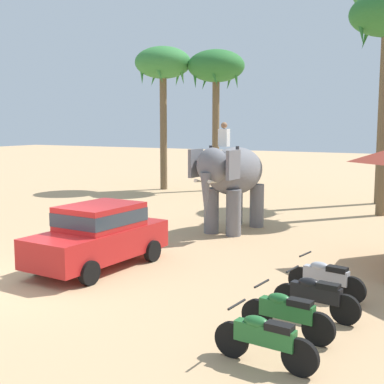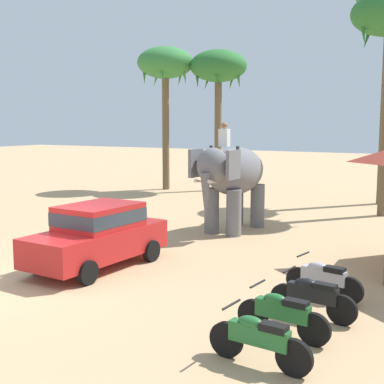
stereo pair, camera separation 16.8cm
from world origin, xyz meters
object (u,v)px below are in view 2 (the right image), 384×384
Objects in this scene: car_sedan_foreground at (98,233)px; palm_tree_near_hut at (165,67)px; elephant_with_mahout at (232,176)px; palm_tree_left_of_road at (218,70)px; motorcycle_fourth_in_row at (323,278)px; motorcycle_second_in_row at (282,313)px; motorcycle_mid_row at (312,296)px; motorcycle_nearest_camera at (259,338)px.

palm_tree_near_hut reaches higher than car_sedan_foreground.
palm_tree_left_of_road is at bearing 118.83° from elephant_with_mahout.
car_sedan_foreground reaches higher than motorcycle_fourth_in_row.
palm_tree_near_hut reaches higher than motorcycle_second_in_row.
palm_tree_left_of_road is at bearing 105.24° from car_sedan_foreground.
motorcycle_nearest_camera is at bearing -93.63° from motorcycle_mid_row.
palm_tree_near_hut is (-7.26, 15.11, 6.10)m from car_sedan_foreground.
car_sedan_foreground is 17.84m from palm_tree_near_hut.
motorcycle_fourth_in_row is (4.83, -5.67, -1.53)m from elephant_with_mahout.
elephant_with_mahout is 2.18× the size of motorcycle_mid_row.
motorcycle_nearest_camera is 23.62m from palm_tree_near_hut.
car_sedan_foreground is at bearing -74.76° from palm_tree_left_of_road.
elephant_with_mahout is (1.15, 6.06, 1.06)m from car_sedan_foreground.
palm_tree_left_of_road is at bearing 123.38° from motorcycle_fourth_in_row.
palm_tree_near_hut is (-8.41, 9.05, 5.04)m from elephant_with_mahout.
motorcycle_nearest_camera is at bearing -87.89° from motorcycle_second_in_row.
palm_tree_near_hut reaches higher than motorcycle_mid_row.
car_sedan_foreground is 0.51× the size of palm_tree_near_hut.
elephant_with_mahout is 10.66m from motorcycle_nearest_camera.
motorcycle_mid_row is 1.30m from motorcycle_fourth_in_row.
palm_tree_left_of_road reaches higher than car_sedan_foreground.
motorcycle_fourth_in_row is at bearing 89.59° from motorcycle_nearest_camera.
car_sedan_foreground is 0.53× the size of palm_tree_left_of_road.
palm_tree_left_of_road is (-10.30, 18.23, 6.35)m from motorcycle_second_in_row.
elephant_with_mahout is 7.60m from motorcycle_fourth_in_row.
car_sedan_foreground is at bearing -176.22° from motorcycle_fourth_in_row.
car_sedan_foreground is 2.33× the size of motorcycle_second_in_row.
palm_tree_left_of_road is at bearing 117.98° from motorcycle_nearest_camera.
palm_tree_near_hut is 1.03× the size of palm_tree_left_of_road.
elephant_with_mahout is at bearing -61.17° from palm_tree_left_of_road.
palm_tree_left_of_road is at bearing 119.46° from motorcycle_second_in_row.
palm_tree_near_hut is (-13.17, 17.21, 6.57)m from motorcycle_second_in_row.
motorcycle_nearest_camera is at bearing -62.02° from palm_tree_left_of_road.
motorcycle_nearest_camera is 1.01× the size of motorcycle_fourth_in_row.
motorcycle_second_in_row is at bearing -99.48° from motorcycle_mid_row.
motorcycle_nearest_camera is (5.95, -3.33, -0.46)m from car_sedan_foreground.
motorcycle_second_in_row is 0.22× the size of palm_tree_near_hut.
motorcycle_second_in_row and motorcycle_mid_row have the same top height.
elephant_with_mahout is 0.48× the size of palm_tree_near_hut.
motorcycle_nearest_camera is 22.93m from palm_tree_left_of_road.
elephant_with_mahout is 2.18× the size of motorcycle_nearest_camera.
motorcycle_nearest_camera is 1.24m from motorcycle_second_in_row.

